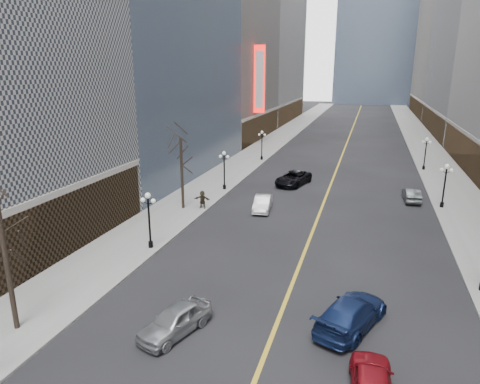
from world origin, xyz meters
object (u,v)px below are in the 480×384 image
Objects in this scene: streetlamp_west_2 at (224,166)px; car_nb_mid at (262,203)px; car_sb_far at (412,195)px; car_sb_near at (351,313)px; streetlamp_west_1 at (149,215)px; streetlamp_east_3 at (426,150)px; car_nb_far at (293,178)px; car_sb_mid at (372,383)px; car_nb_near at (175,320)px; streetlamp_west_3 at (262,142)px; streetlamp_east_2 at (445,181)px.

streetlamp_west_2 is 8.78m from car_nb_mid.
streetlamp_west_2 is at bearing 1.55° from car_sb_far.
streetlamp_west_1 is at bearing -0.30° from car_sb_near.
streetlamp_west_2 is at bearing 90.00° from streetlamp_west_1.
car_nb_mid is at bearing 24.36° from car_sb_far.
streetlamp_east_3 reaches higher than car_nb_far.
streetlamp_west_2 is 29.08m from car_sb_near.
car_nb_far is at bearing 76.34° from car_nb_mid.
car_nb_near is at bearing -13.35° from car_sb_mid.
streetlamp_west_2 is 20.99m from car_sb_far.
car_nb_far is at bearing -16.04° from car_sb_far.
car_nb_near is 1.02× the size of car_nb_mid.
streetlamp_west_3 is 0.97× the size of car_sb_mid.
streetlamp_east_2 reaches higher than car_nb_near.
car_nb_far reaches higher than car_nb_mid.
streetlamp_west_1 is 0.78× the size of car_sb_near.
car_sb_far is (14.07, 29.54, -0.06)m from car_nb_near.
car_nb_near is 9.63m from car_sb_near.
streetlamp_west_3 is 0.75× the size of car_nb_far.
streetlamp_west_3 is (0.00, 36.00, 0.00)m from streetlamp_west_1.
car_nb_far reaches higher than car_sb_mid.
streetlamp_west_3 reaches higher than car_sb_mid.
car_nb_near is at bearing -76.36° from streetlamp_west_2.
streetlamp_east_2 is 1.00× the size of car_nb_mid.
car_nb_near is (-16.87, -27.72, -2.12)m from streetlamp_east_2.
car_sb_near reaches higher than car_nb_far.
car_nb_near is 0.79× the size of car_sb_near.
streetlamp_east_3 and streetlamp_west_2 have the same top height.
car_sb_mid reaches higher than car_nb_mid.
car_sb_mid is at bearing -102.77° from streetlamp_east_2.
car_nb_far is 30.38m from car_sb_near.
car_nb_far is at bearing -141.01° from streetlamp_east_3.
streetlamp_west_3 is 46.26m from car_nb_near.
car_sb_mid reaches higher than car_nb_near.
streetlamp_east_3 is at bearing -103.28° from car_sb_far.
streetlamp_east_3 is 43.13m from car_sb_near.
car_sb_mid is (10.76, -23.74, 0.05)m from car_nb_mid.
streetlamp_east_2 is 23.60m from streetlamp_west_2.
car_sb_near is (15.75, -24.36, -2.06)m from streetlamp_west_2.
streetlamp_west_3 is 24.79m from car_nb_mid.
streetlamp_east_2 reaches higher than car_sb_mid.
streetlamp_east_2 and streetlamp_west_2 have the same top height.
streetlamp_west_3 is 0.78× the size of car_sb_near.
streetlamp_west_3 is at bearing 90.00° from streetlamp_west_2.
car_nb_near is 1.05× the size of car_sb_far.
streetlamp_west_2 is 1.00× the size of car_nb_mid.
streetlamp_east_3 is 48.18m from car_sb_mid.
streetlamp_west_3 reaches higher than car_nb_near.
streetlamp_east_2 is 29.68m from streetlamp_west_3.
streetlamp_west_3 is at bearing 97.12° from car_nb_mid.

